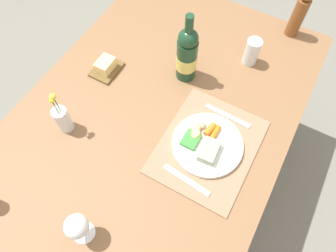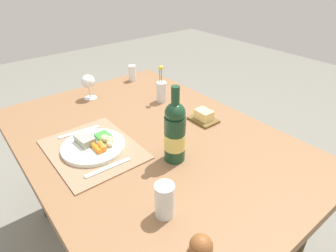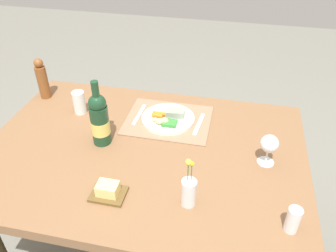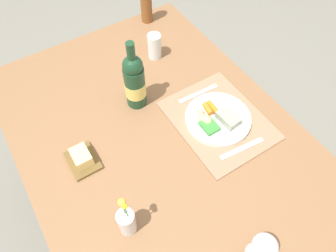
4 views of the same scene
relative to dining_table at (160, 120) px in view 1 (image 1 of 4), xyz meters
The scene contains 12 objects.
ground_plane 0.64m from the dining_table, ahead, with size 8.00×8.00×0.00m, color slate.
dining_table is the anchor object (origin of this frame).
placemat 0.27m from the dining_table, 104.53° to the right, with size 0.41×0.33×0.01m, color #987357.
dinner_plate 0.27m from the dining_table, 105.30° to the right, with size 0.26×0.26×0.05m.
fork 0.33m from the dining_table, 133.21° to the right, with size 0.02×0.18×0.01m, color silver.
knife 0.29m from the dining_table, 70.34° to the right, with size 0.02×0.19×0.01m, color silver.
wine_glass 0.56m from the dining_table, behind, with size 0.08×0.08×0.14m.
pepper_mill 0.75m from the dining_table, 26.54° to the right, with size 0.06×0.06×0.23m.
butter_dish 0.32m from the dining_table, 79.73° to the left, with size 0.13×0.10×0.06m.
water_tumbler 0.47m from the dining_table, 28.98° to the right, with size 0.06×0.06×0.12m.
wine_bottle 0.29m from the dining_table, ahead, with size 0.08×0.08×0.31m.
flower_vase 0.39m from the dining_table, 133.30° to the left, with size 0.06×0.06×0.21m.
Camera 1 is at (-0.56, -0.35, 1.76)m, focal length 33.03 mm.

